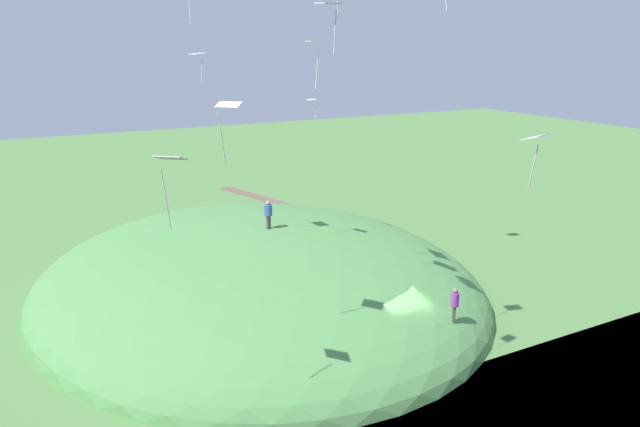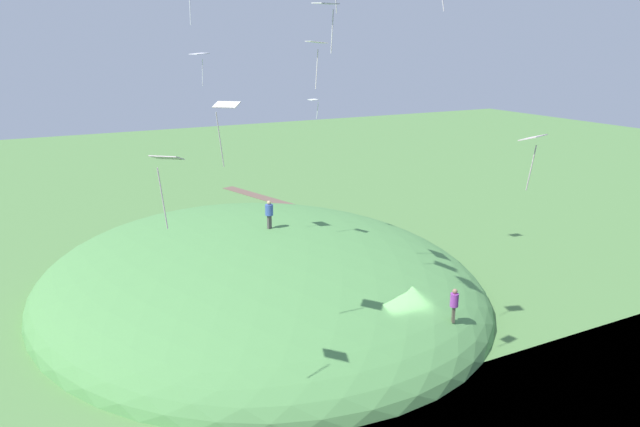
{
  "view_description": "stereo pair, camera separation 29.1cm",
  "coord_description": "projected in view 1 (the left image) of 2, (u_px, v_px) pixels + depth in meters",
  "views": [
    {
      "loc": [
        -21.26,
        15.65,
        13.96
      ],
      "look_at": [
        3.86,
        2.21,
        5.86
      ],
      "focal_mm": 33.71,
      "sensor_mm": 36.0,
      "label": 1
    },
    {
      "loc": [
        -21.39,
        15.4,
        13.96
      ],
      "look_at": [
        3.86,
        2.21,
        5.86
      ],
      "focal_mm": 33.71,
      "sensor_mm": 36.0,
      "label": 2
    }
  ],
  "objects": [
    {
      "name": "kite_12",
      "position": [
        329.0,
        7.0,
        18.89
      ],
      "size": [
        0.65,
        0.82,
        1.55
      ],
      "color": "white"
    },
    {
      "name": "kite_7",
      "position": [
        312.0,
        101.0,
        34.56
      ],
      "size": [
        0.65,
        0.52,
        1.13
      ],
      "color": "white"
    },
    {
      "name": "person_watching_kites",
      "position": [
        455.0,
        301.0,
        27.3
      ],
      "size": [
        0.51,
        0.51,
        1.65
      ],
      "rotation": [
        0.0,
        0.0,
        2.68
      ],
      "color": "#534C3F",
      "rests_on": "grass_hill"
    },
    {
      "name": "kite_8",
      "position": [
        199.0,
        55.0,
        29.41
      ],
      "size": [
        1.06,
        0.81,
        1.59
      ],
      "color": "white"
    },
    {
      "name": "kite_2",
      "position": [
        317.0,
        44.0,
        26.76
      ],
      "size": [
        1.3,
        1.04,
        2.11
      ],
      "color": "silver"
    },
    {
      "name": "ground_plane",
      "position": [
        398.0,
        343.0,
        28.95
      ],
      "size": [
        160.0,
        160.0,
        0.0
      ],
      "primitive_type": "plane",
      "color": "#558445"
    },
    {
      "name": "person_walking_path",
      "position": [
        268.0,
        211.0,
        34.57
      ],
      "size": [
        0.61,
        0.61,
        1.66
      ],
      "rotation": [
        0.0,
        0.0,
        2.01
      ],
      "color": "#4F4848",
      "rests_on": "grass_hill"
    },
    {
      "name": "kite_3",
      "position": [
        228.0,
        110.0,
        20.69
      ],
      "size": [
        0.99,
        1.02,
        2.28
      ],
      "color": "white"
    },
    {
      "name": "kite_5",
      "position": [
        534.0,
        140.0,
        19.93
      ],
      "size": [
        0.87,
        1.05,
        1.9
      ],
      "color": "white"
    },
    {
      "name": "grass_hill",
      "position": [
        257.0,
        287.0,
        35.63
      ],
      "size": [
        29.04,
        25.42,
        7.19
      ],
      "primitive_type": "ellipsoid",
      "color": "#54914D",
      "rests_on": "ground_plane"
    },
    {
      "name": "kite_10",
      "position": [
        170.0,
        163.0,
        17.98
      ],
      "size": [
        1.01,
        1.05,
        2.25
      ],
      "color": "white"
    },
    {
      "name": "dirt_path",
      "position": [
        282.0,
        204.0,
        53.91
      ],
      "size": [
        17.56,
        5.99,
        0.04
      ],
      "primitive_type": "cube",
      "rotation": [
        0.0,
        0.0,
        0.27
      ],
      "color": "brown",
      "rests_on": "ground_plane"
    }
  ]
}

